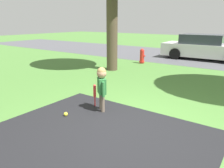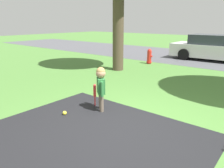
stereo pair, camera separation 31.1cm
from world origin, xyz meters
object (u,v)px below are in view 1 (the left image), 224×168
parked_car (205,48)px  child (102,83)px  sports_ball (66,114)px  fire_hydrant (142,56)px  baseball_bat (95,92)px

parked_car → child: bearing=-92.2°
sports_ball → parked_car: size_ratio=0.02×
sports_ball → fire_hydrant: fire_hydrant is taller
child → baseball_bat: size_ratio=1.87×
sports_ball → child: bearing=58.1°
child → sports_ball: 1.06m
fire_hydrant → sports_ball: bearing=-75.7°
sports_ball → baseball_bat: bearing=81.4°
fire_hydrant → baseball_bat: bearing=-72.6°
sports_ball → parked_car: bearing=86.9°
child → fire_hydrant: (-2.12, 5.85, -0.31)m
sports_ball → fire_hydrant: size_ratio=0.12×
parked_car → baseball_bat: bearing=-94.3°
child → sports_ball: child is taller
child → fire_hydrant: 6.23m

